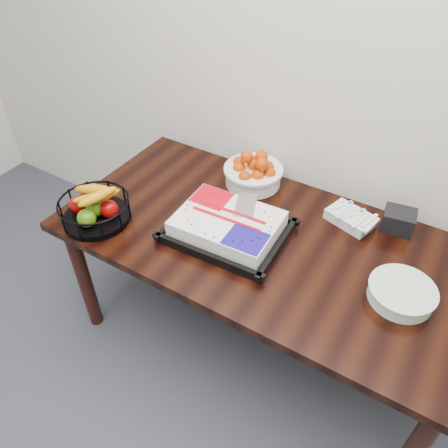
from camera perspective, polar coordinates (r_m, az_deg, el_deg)
The scene contains 7 objects.
table at distance 1.96m, azimuth 5.13°, elevation -3.49°, with size 1.80×0.90×0.75m.
cake_tray at distance 1.87m, azimuth 0.49°, elevation -0.26°, with size 0.51×0.41×0.10m.
tangerine_bowl at distance 2.15m, azimuth 3.86°, elevation 7.07°, with size 0.29×0.29×0.18m.
fruit_basket at distance 2.01m, azimuth -16.54°, elevation 2.01°, with size 0.31×0.31×0.17m.
plate_stack at distance 1.76m, azimuth 22.16°, elevation -8.39°, with size 0.25×0.25×0.06m.
fork_bag at distance 2.02m, azimuth 16.20°, elevation 0.84°, with size 0.23×0.18×0.06m.
napkin_box at distance 2.04m, azimuth 21.83°, elevation 0.44°, with size 0.13×0.11×0.09m, color black.
Camera 1 is at (0.57, 0.73, 2.03)m, focal length 35.00 mm.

